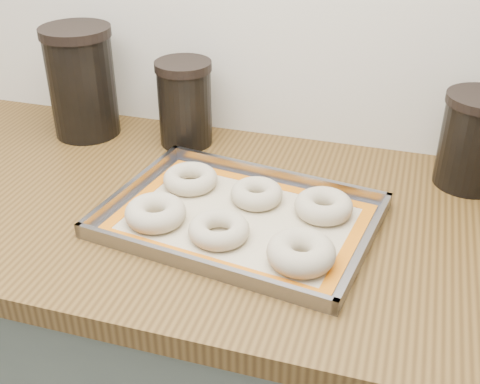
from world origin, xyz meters
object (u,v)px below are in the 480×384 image
(bagel_front_left, at_px, (156,213))
(bagel_back_left, at_px, (190,179))
(bagel_front_mid, at_px, (219,230))
(canister_right, at_px, (475,140))
(canister_mid, at_px, (185,103))
(bagel_front_right, at_px, (301,253))
(canister_left, at_px, (82,82))
(baking_tray, at_px, (240,218))
(bagel_back_mid, at_px, (257,194))
(bagel_back_right, at_px, (324,206))

(bagel_front_left, xyz_separation_m, bagel_back_left, (0.01, 0.13, -0.00))
(bagel_front_mid, bearing_deg, canister_right, 38.87)
(canister_mid, bearing_deg, canister_right, -1.06)
(bagel_front_left, bearing_deg, bagel_front_right, -9.21)
(bagel_front_mid, bearing_deg, bagel_front_left, 173.38)
(canister_left, bearing_deg, bagel_front_mid, -36.96)
(baking_tray, bearing_deg, canister_mid, 127.29)
(bagel_front_left, relative_size, bagel_back_mid, 1.11)
(bagel_back_right, relative_size, canister_left, 0.43)
(bagel_back_mid, bearing_deg, bagel_front_mid, -102.62)
(bagel_front_left, distance_m, bagel_back_right, 0.30)
(bagel_front_mid, distance_m, bagel_back_right, 0.20)
(bagel_front_right, bearing_deg, bagel_back_left, 145.04)
(bagel_front_mid, distance_m, canister_mid, 0.39)
(baking_tray, height_order, canister_right, canister_right)
(baking_tray, distance_m, canister_mid, 0.35)
(bagel_back_left, bearing_deg, canister_left, 151.62)
(bagel_back_mid, distance_m, bagel_back_right, 0.13)
(bagel_front_right, height_order, bagel_back_right, bagel_front_right)
(bagel_back_mid, bearing_deg, bagel_back_right, -3.88)
(bagel_front_right, height_order, canister_mid, canister_mid)
(baking_tray, bearing_deg, bagel_front_mid, -104.69)
(bagel_front_right, relative_size, bagel_back_left, 1.05)
(bagel_front_left, height_order, bagel_back_right, same)
(canister_left, bearing_deg, bagel_back_left, -28.38)
(bagel_front_left, relative_size, bagel_back_right, 1.03)
(bagel_back_mid, bearing_deg, bagel_front_left, -142.29)
(bagel_back_left, distance_m, canister_left, 0.37)
(canister_right, bearing_deg, bagel_front_left, -149.34)
(canister_mid, height_order, canister_right, canister_mid)
(baking_tray, xyz_separation_m, canister_right, (0.39, 0.26, 0.09))
(bagel_back_left, xyz_separation_m, canister_right, (0.51, 0.18, 0.07))
(bagel_back_mid, relative_size, canister_mid, 0.52)
(baking_tray, height_order, bagel_front_mid, bagel_front_mid)
(baking_tray, height_order, bagel_front_left, bagel_front_left)
(canister_right, bearing_deg, baking_tray, -146.07)
(bagel_back_left, height_order, bagel_back_right, bagel_back_right)
(bagel_front_mid, xyz_separation_m, canister_right, (0.40, 0.32, 0.07))
(baking_tray, xyz_separation_m, bagel_front_mid, (-0.02, -0.07, 0.01))
(bagel_back_right, bearing_deg, bagel_front_mid, -141.84)
(baking_tray, relative_size, bagel_front_right, 4.59)
(baking_tray, distance_m, bagel_front_left, 0.15)
(bagel_back_left, bearing_deg, bagel_back_right, -5.73)
(bagel_front_right, xyz_separation_m, canister_right, (0.26, 0.35, 0.07))
(bagel_back_mid, relative_size, bagel_back_right, 0.93)
(bagel_front_mid, height_order, canister_left, canister_left)
(bagel_front_left, bearing_deg, canister_left, 134.79)
(bagel_back_mid, bearing_deg, bagel_back_left, 172.59)
(bagel_front_mid, bearing_deg, bagel_back_left, 126.03)
(bagel_back_left, bearing_deg, canister_right, 19.10)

